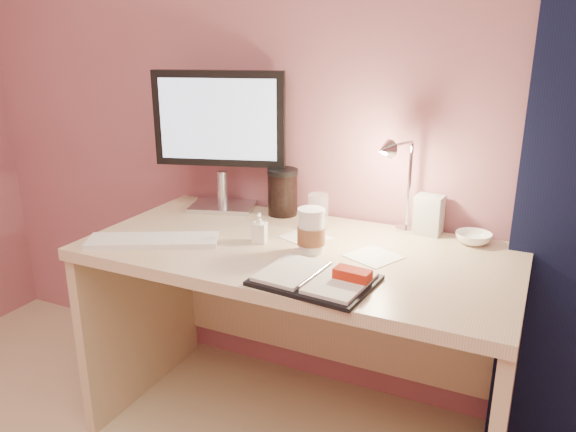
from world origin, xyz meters
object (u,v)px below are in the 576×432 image
at_px(planner, 318,279).
at_px(bowl, 474,238).
at_px(product_box, 429,215).
at_px(desk_lamp, 415,179).
at_px(monitor, 220,128).
at_px(coffee_cup, 311,232).
at_px(clear_cup, 318,211).
at_px(dark_jar, 283,194).
at_px(desk, 306,300).
at_px(lotion_bottle, 259,228).
at_px(keyboard, 153,240).

bearing_deg(planner, bowl, 60.65).
bearing_deg(product_box, desk_lamp, -110.01).
bearing_deg(monitor, coffee_cup, -45.98).
distance_m(clear_cup, dark_jar, 0.21).
bearing_deg(desk, planner, -61.30).
distance_m(monitor, product_box, 0.84).
bearing_deg(lotion_bottle, clear_cup, 60.42).
distance_m(desk, clear_cup, 0.32).
height_order(coffee_cup, product_box, coffee_cup).
distance_m(keyboard, clear_cup, 0.58).
relative_size(desk, planner, 4.08).
xyz_separation_m(keyboard, clear_cup, (0.44, 0.38, 0.05)).
distance_m(keyboard, lotion_bottle, 0.36).
height_order(monitor, planner, monitor).
relative_size(coffee_cup, clear_cup, 1.15).
distance_m(bowl, dark_jar, 0.72).
xyz_separation_m(dark_jar, product_box, (0.55, 0.02, -0.01)).
distance_m(dark_jar, desk_lamp, 0.54).
xyz_separation_m(planner, clear_cup, (-0.18, 0.43, 0.05)).
bearing_deg(product_box, desk, -140.95).
xyz_separation_m(desk, bowl, (0.51, 0.21, 0.24)).
distance_m(planner, desk_lamp, 0.52).
bearing_deg(coffee_cup, dark_jar, 128.96).
xyz_separation_m(monitor, dark_jar, (0.25, 0.04, -0.24)).
bearing_deg(clear_cup, lotion_bottle, -119.58).
bearing_deg(planner, product_box, 75.73).
bearing_deg(monitor, product_box, -13.14).
distance_m(planner, coffee_cup, 0.24).
relative_size(coffee_cup, bowl, 1.22).
xyz_separation_m(desk, monitor, (-0.45, 0.18, 0.55)).
relative_size(monitor, coffee_cup, 3.74).
height_order(planner, product_box, product_box).
height_order(desk, keyboard, keyboard).
distance_m(monitor, lotion_bottle, 0.50).
xyz_separation_m(bowl, product_box, (-0.16, 0.03, 0.05)).
distance_m(desk, desk_lamp, 0.56).
height_order(dark_jar, product_box, dark_jar).
distance_m(planner, product_box, 0.58).
distance_m(monitor, clear_cup, 0.51).
relative_size(desk, product_box, 10.19).
bearing_deg(planner, keyboard, -179.86).
relative_size(keyboard, desk_lamp, 1.26).
bearing_deg(keyboard, coffee_cup, -10.54).
height_order(desk, product_box, product_box).
relative_size(coffee_cup, desk_lamp, 0.42).
bearing_deg(lotion_bottle, bowl, 24.42).
bearing_deg(desk_lamp, clear_cup, -150.22).
height_order(clear_cup, lotion_bottle, clear_cup).
xyz_separation_m(clear_cup, desk_lamp, (0.33, 0.03, 0.15)).
distance_m(clear_cup, bowl, 0.53).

